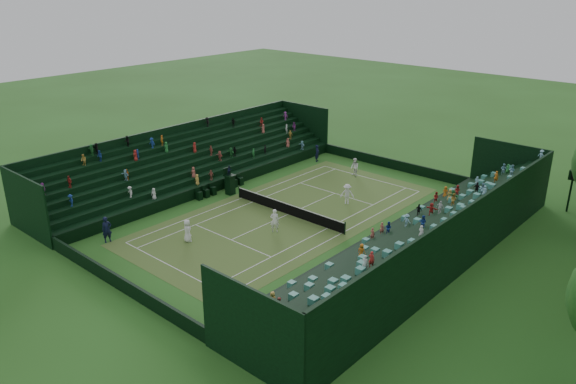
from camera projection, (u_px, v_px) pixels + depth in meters
name	position (u px, v px, depth m)	size (l,w,h in m)	color
ground	(288.00, 215.00, 46.30)	(160.00, 160.00, 0.00)	#2A5A1C
court_surface	(288.00, 215.00, 46.30)	(12.97, 26.77, 0.01)	#357F2A
perimeter_wall_north	(391.00, 164.00, 57.20)	(17.17, 0.20, 1.00)	black
perimeter_wall_south	(119.00, 283.00, 35.04)	(17.17, 0.20, 1.00)	black
perimeter_wall_east	(375.00, 239.00, 40.87)	(0.20, 31.77, 1.00)	black
perimeter_wall_west	(219.00, 185.00, 51.37)	(0.20, 31.77, 1.00)	black
north_grandstand	(428.00, 243.00, 37.90)	(6.60, 32.00, 4.90)	black
south_grandstand	(189.00, 165.00, 53.58)	(6.60, 32.00, 4.90)	black
tennis_net	(288.00, 209.00, 46.11)	(11.67, 0.10, 1.06)	black
umpire_chair	(230.00, 182.00, 50.24)	(0.86, 0.86, 2.72)	black
courtside_chairs	(220.00, 188.00, 50.99)	(0.49, 5.46, 1.07)	black
player_near_west	(187.00, 231.00, 41.33)	(0.85, 0.55, 1.74)	white
player_near_east	(275.00, 221.00, 42.84)	(0.69, 0.45, 1.90)	white
player_far_west	(355.00, 167.00, 54.89)	(0.88, 0.68, 1.81)	white
player_far_east	(347.00, 194.00, 48.18)	(1.17, 0.67, 1.80)	white
line_judge_north	(317.00, 153.00, 59.23)	(0.66, 0.43, 1.81)	black
line_judge_south	(107.00, 230.00, 41.22)	(0.72, 0.48, 1.99)	black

